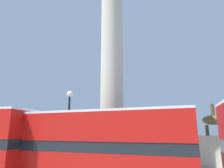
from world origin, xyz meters
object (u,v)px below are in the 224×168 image
(equestrian_statue, at_px, (217,147))
(monument_column, at_px, (112,83))
(street_lamp, at_px, (68,123))
(bus_c, at_px, (93,146))

(equestrian_statue, bearing_deg, monument_column, -124.22)
(equestrian_statue, relative_size, street_lamp, 0.94)
(monument_column, height_order, street_lamp, monument_column)
(monument_column, distance_m, equestrian_statue, 11.48)
(bus_c, height_order, street_lamp, street_lamp)
(equestrian_statue, height_order, street_lamp, street_lamp)
(equestrian_statue, xyz_separation_m, street_lamp, (-11.29, -7.54, 2.01))
(street_lamp, bearing_deg, equestrian_statue, 33.75)
(equestrian_statue, distance_m, street_lamp, 13.72)
(street_lamp, bearing_deg, monument_column, 34.65)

